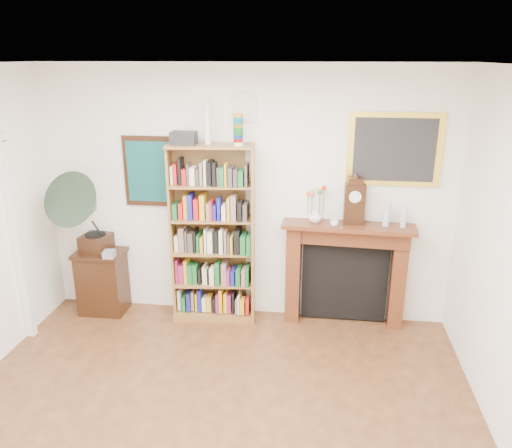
{
  "coord_description": "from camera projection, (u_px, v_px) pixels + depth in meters",
  "views": [
    {
      "loc": [
        0.8,
        -2.7,
        2.87
      ],
      "look_at": [
        0.24,
        1.6,
        1.39
      ],
      "focal_mm": 35.0,
      "sensor_mm": 36.0,
      "label": 1
    }
  ],
  "objects": [
    {
      "name": "room",
      "position": [
        184.0,
        304.0,
        3.1
      ],
      "size": [
        4.51,
        5.01,
        2.81
      ],
      "color": "#4A2716",
      "rests_on": "ground"
    },
    {
      "name": "teal_poster",
      "position": [
        150.0,
        171.0,
        5.48
      ],
      "size": [
        0.58,
        0.04,
        0.78
      ],
      "color": "black",
      "rests_on": "back_wall"
    },
    {
      "name": "small_picture",
      "position": [
        243.0,
        108.0,
        5.12
      ],
      "size": [
        0.26,
        0.04,
        0.3
      ],
      "color": "white",
      "rests_on": "back_wall"
    },
    {
      "name": "gilt_painting",
      "position": [
        394.0,
        150.0,
        5.07
      ],
      "size": [
        0.95,
        0.04,
        0.75
      ],
      "color": "yellow",
      "rests_on": "back_wall"
    },
    {
      "name": "bookshelf",
      "position": [
        212.0,
        225.0,
        5.41
      ],
      "size": [
        0.95,
        0.42,
        2.29
      ],
      "rotation": [
        0.0,
        0.0,
        0.1
      ],
      "color": "brown",
      "rests_on": "floor"
    },
    {
      "name": "side_cabinet",
      "position": [
        103.0,
        282.0,
        5.77
      ],
      "size": [
        0.55,
        0.4,
        0.75
      ],
      "primitive_type": "cube",
      "rotation": [
        0.0,
        0.0,
        0.0
      ],
      "color": "black",
      "rests_on": "floor"
    },
    {
      "name": "fireplace",
      "position": [
        346.0,
        265.0,
        5.45
      ],
      "size": [
        1.41,
        0.41,
        1.18
      ],
      "rotation": [
        0.0,
        0.0,
        -0.05
      ],
      "color": "#471B10",
      "rests_on": "floor"
    },
    {
      "name": "gramophone",
      "position": [
        85.0,
        208.0,
        5.36
      ],
      "size": [
        0.68,
        0.81,
        0.98
      ],
      "rotation": [
        0.0,
        0.0,
        -0.12
      ],
      "color": "black",
      "rests_on": "side_cabinet"
    },
    {
      "name": "cd_stack",
      "position": [
        109.0,
        254.0,
        5.48
      ],
      "size": [
        0.13,
        0.13,
        0.08
      ],
      "primitive_type": "cube",
      "rotation": [
        0.0,
        0.0,
        0.07
      ],
      "color": "#A5A5B1",
      "rests_on": "side_cabinet"
    },
    {
      "name": "mantel_clock",
      "position": [
        354.0,
        202.0,
        5.19
      ],
      "size": [
        0.22,
        0.13,
        0.49
      ],
      "rotation": [
        0.0,
        0.0,
        0.05
      ],
      "color": "black",
      "rests_on": "fireplace"
    },
    {
      "name": "flower_vase",
      "position": [
        315.0,
        215.0,
        5.28
      ],
      "size": [
        0.17,
        0.17,
        0.16
      ],
      "primitive_type": "imported",
      "rotation": [
        0.0,
        0.0,
        -0.14
      ],
      "color": "silver",
      "rests_on": "fireplace"
    },
    {
      "name": "teacup",
      "position": [
        334.0,
        223.0,
        5.18
      ],
      "size": [
        0.1,
        0.1,
        0.07
      ],
      "primitive_type": "imported",
      "rotation": [
        0.0,
        0.0,
        -0.21
      ],
      "color": "white",
      "rests_on": "fireplace"
    },
    {
      "name": "bottle_left",
      "position": [
        387.0,
        215.0,
        5.16
      ],
      "size": [
        0.07,
        0.07,
        0.24
      ],
      "primitive_type": "cylinder",
      "color": "silver",
      "rests_on": "fireplace"
    },
    {
      "name": "bottle_right",
      "position": [
        404.0,
        218.0,
        5.13
      ],
      "size": [
        0.06,
        0.06,
        0.2
      ],
      "primitive_type": "cylinder",
      "color": "silver",
      "rests_on": "fireplace"
    }
  ]
}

